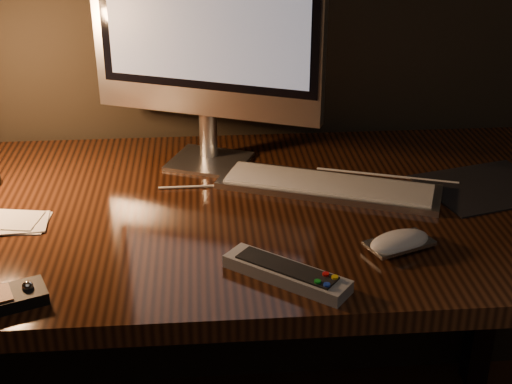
{
  "coord_description": "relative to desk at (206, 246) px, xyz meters",
  "views": [
    {
      "loc": [
        -0.0,
        0.62,
        1.37
      ],
      "look_at": [
        0.09,
        1.73,
        0.83
      ],
      "focal_mm": 50.0,
      "sensor_mm": 36.0,
      "label": 1
    }
  ],
  "objects": [
    {
      "name": "keyboard",
      "position": [
        0.25,
        -0.02,
        0.14
      ],
      "size": [
        0.46,
        0.28,
        0.02
      ],
      "primitive_type": "cube",
      "rotation": [
        0.0,
        0.0,
        -0.37
      ],
      "color": "silver",
      "rests_on": "desk"
    },
    {
      "name": "tv_remote",
      "position": [
        0.13,
        -0.34,
        0.14
      ],
      "size": [
        0.2,
        0.18,
        0.03
      ],
      "rotation": [
        0.0,
        0.0,
        -0.68
      ],
      "color": "#96999C",
      "rests_on": "desk"
    },
    {
      "name": "cable",
      "position": [
        0.22,
        0.01,
        0.13
      ],
      "size": [
        0.6,
        0.12,
        0.01
      ],
      "primitive_type": "cylinder",
      "rotation": [
        0.0,
        1.57,
        -0.2
      ],
      "color": "white",
      "rests_on": "desk"
    },
    {
      "name": "monitor",
      "position": [
        0.01,
        0.14,
        0.44
      ],
      "size": [
        0.47,
        0.22,
        0.52
      ],
      "rotation": [
        0.0,
        0.0,
        -0.4
      ],
      "color": "silver",
      "rests_on": "desk"
    },
    {
      "name": "papers",
      "position": [
        -0.36,
        -0.12,
        0.13
      ],
      "size": [
        0.14,
        0.1,
        0.01
      ],
      "primitive_type": "cube",
      "rotation": [
        0.0,
        0.0,
        -0.07
      ],
      "color": "white",
      "rests_on": "desk"
    },
    {
      "name": "mousepad",
      "position": [
        0.57,
        -0.03,
        0.13
      ],
      "size": [
        0.3,
        0.26,
        0.0
      ],
      "primitive_type": "cube",
      "rotation": [
        0.0,
        0.0,
        0.26
      ],
      "color": "black",
      "rests_on": "desk"
    },
    {
      "name": "desk",
      "position": [
        0.0,
        0.0,
        0.0
      ],
      "size": [
        1.6,
        0.75,
        0.75
      ],
      "color": "#3C1D0D",
      "rests_on": "ground"
    },
    {
      "name": "mouse",
      "position": [
        0.33,
        -0.26,
        0.14
      ],
      "size": [
        0.13,
        0.1,
        0.02
      ],
      "primitive_type": "ellipsoid",
      "rotation": [
        0.0,
        0.0,
        0.38
      ],
      "color": "white",
      "rests_on": "desk"
    }
  ]
}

